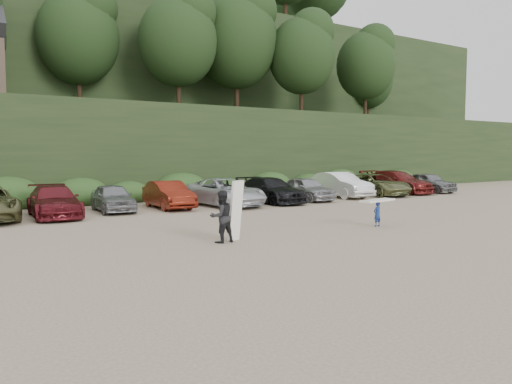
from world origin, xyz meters
TOP-DOWN VIEW (x-y plane):
  - ground at (0.00, 0.00)m, footprint 120.00×120.00m
  - hillside_backdrop at (-0.26, 35.93)m, footprint 90.00×41.50m
  - parked_cars at (1.41, 9.94)m, footprint 36.83×6.39m
  - child_surfer at (2.53, -0.26)m, footprint 1.84×0.81m
  - adult_surfer at (-4.31, -0.03)m, footprint 1.30×0.69m

SIDE VIEW (x-z plane):
  - ground at x=0.00m, z-range 0.00..0.00m
  - child_surfer at x=2.53m, z-range 0.19..1.26m
  - parked_cars at x=1.41m, z-range -0.07..1.58m
  - adult_surfer at x=-4.31m, z-range -0.14..1.86m
  - hillside_backdrop at x=-0.26m, z-range -2.78..25.22m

